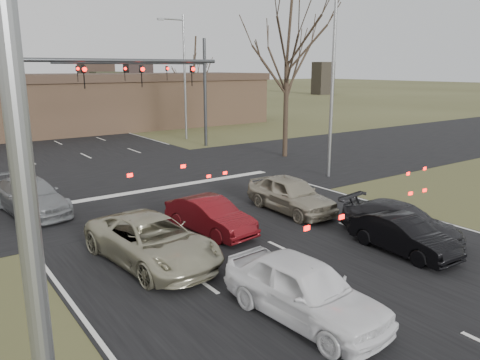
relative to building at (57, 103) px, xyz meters
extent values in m
plane|color=#434324|center=(-2.00, -38.00, -2.67)|extent=(360.00, 360.00, 0.00)
cube|color=black|center=(-2.00, -23.00, -2.65)|extent=(200.00, 14.00, 0.02)
cube|color=#8B674A|center=(0.00, 0.00, -0.37)|extent=(42.00, 10.00, 4.60)
cube|color=#38281E|center=(0.00, 0.00, 2.28)|extent=(42.40, 10.40, 0.70)
cylinder|color=#383A3D|center=(-4.50, -25.00, 3.53)|extent=(12.00, 0.18, 0.18)
imported|color=black|center=(-7.83, -25.00, 2.83)|extent=(0.16, 0.20, 1.00)
imported|color=black|center=(-5.17, -25.00, 2.83)|extent=(0.16, 0.20, 1.00)
imported|color=black|center=(-2.50, -25.00, 2.83)|extent=(0.16, 0.20, 1.00)
imported|color=black|center=(0.17, -25.00, 2.83)|extent=(0.16, 0.20, 1.00)
cylinder|color=#383A3D|center=(7.00, -15.00, 1.33)|extent=(0.24, 0.24, 8.00)
cylinder|color=#383A3D|center=(1.50, -15.00, 3.53)|extent=(11.00, 0.18, 0.18)
imported|color=black|center=(3.86, -15.00, 2.83)|extent=(0.16, 0.20, 1.00)
imported|color=black|center=(0.71, -15.00, 2.83)|extent=(0.16, 0.20, 1.00)
imported|color=black|center=(-2.43, -15.00, 2.83)|extent=(0.16, 0.20, 1.00)
cylinder|color=gray|center=(-11.00, -42.00, 2.33)|extent=(0.18, 0.18, 10.00)
cylinder|color=gray|center=(7.00, -28.00, 2.33)|extent=(0.18, 0.18, 10.00)
cylinder|color=gray|center=(7.50, -11.00, 2.33)|extent=(0.18, 0.18, 10.00)
cylinder|color=gray|center=(6.50, -11.00, 6.93)|extent=(2.00, 0.12, 0.12)
cube|color=gray|center=(5.50, -11.00, 6.88)|extent=(0.50, 0.25, 0.15)
cylinder|color=black|center=(9.00, -22.00, 0.50)|extent=(0.32, 0.32, 6.33)
cylinder|color=black|center=(13.00, -3.00, -0.19)|extent=(0.32, 0.32, 4.95)
imported|color=#AAA68A|center=(-6.00, -33.12, -1.95)|extent=(2.95, 5.41, 1.44)
imported|color=white|center=(-4.47, -38.29, -1.91)|extent=(2.15, 4.57, 1.51)
imported|color=black|center=(1.00, -37.13, -2.06)|extent=(1.45, 3.75, 1.22)
imported|color=black|center=(2.00, -36.30, -2.03)|extent=(2.33, 4.54, 1.26)
imported|color=gray|center=(-7.91, -25.50, -1.95)|extent=(2.57, 5.13, 1.43)
imported|color=#560C10|center=(-3.11, -31.86, -2.03)|extent=(1.87, 4.03, 1.28)
imported|color=#A79E87|center=(1.00, -31.63, -1.92)|extent=(1.89, 4.44, 1.50)
camera|label=1|loc=(-11.65, -45.72, 3.24)|focal=35.00mm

